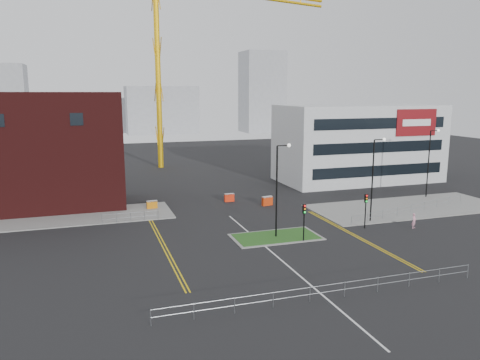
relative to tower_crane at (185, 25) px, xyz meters
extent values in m
plane|color=black|center=(-3.57, -56.61, -26.27)|extent=(200.00, 200.00, 0.00)
cube|color=slate|center=(-23.57, -34.61, -26.21)|extent=(28.00, 8.00, 0.12)
cube|color=slate|center=(18.43, -42.61, -26.21)|extent=(24.00, 10.00, 0.12)
cube|color=slate|center=(-1.57, -48.61, -26.23)|extent=(8.60, 4.60, 0.08)
cube|color=#204E1A|center=(-1.57, -48.61, -26.21)|extent=(8.00, 4.00, 0.12)
cube|color=#3F0F0F|center=(-23.57, -28.61, -19.27)|extent=(18.00, 10.00, 14.00)
cube|color=black|center=(-19.57, -33.63, -15.26)|extent=(1.40, 0.10, 1.40)
cube|color=#BBBEC1|center=(22.43, -24.61, -20.27)|extent=(25.00, 12.00, 12.00)
cube|color=black|center=(22.43, -30.63, -23.77)|extent=(22.00, 0.10, 1.60)
cube|color=black|center=(22.43, -30.63, -20.27)|extent=(22.00, 0.10, 1.60)
cube|color=black|center=(22.43, -30.63, -16.76)|extent=(22.00, 0.10, 1.60)
cube|color=maroon|center=(28.43, -30.69, -16.76)|extent=(7.00, 0.15, 4.00)
cube|color=white|center=(28.43, -30.79, -16.76)|extent=(5.00, 0.05, 1.00)
cylinder|color=yellow|center=(-5.57, -1.61, -9.24)|extent=(1.00, 1.00, 34.05)
cylinder|color=black|center=(-1.57, -48.61, -21.77)|extent=(0.16, 0.16, 9.00)
cylinder|color=black|center=(-0.97, -48.61, -17.27)|extent=(1.20, 0.10, 0.10)
sphere|color=silver|center=(-0.37, -48.61, -17.27)|extent=(0.36, 0.36, 0.36)
cylinder|color=black|center=(10.43, -46.61, -21.77)|extent=(0.16, 0.16, 9.00)
cylinder|color=black|center=(11.03, -46.61, -17.27)|extent=(1.20, 0.10, 0.10)
sphere|color=silver|center=(11.63, -46.61, -17.27)|extent=(0.36, 0.36, 0.36)
cylinder|color=black|center=(24.43, -38.61, -21.77)|extent=(0.16, 0.16, 9.00)
cylinder|color=black|center=(25.03, -38.61, -17.27)|extent=(1.20, 0.10, 0.10)
sphere|color=silver|center=(25.63, -38.61, -17.27)|extent=(0.36, 0.36, 0.36)
cylinder|color=black|center=(0.43, -50.61, -24.77)|extent=(0.12, 0.12, 3.00)
cube|color=black|center=(0.43, -50.61, -23.07)|extent=(0.28, 0.22, 0.90)
sphere|color=red|center=(0.43, -50.74, -22.77)|extent=(0.18, 0.18, 0.18)
sphere|color=orange|center=(0.43, -50.74, -23.07)|extent=(0.18, 0.18, 0.18)
sphere|color=#0CCC33|center=(0.43, -50.74, -23.37)|extent=(0.18, 0.18, 0.18)
cylinder|color=black|center=(8.43, -48.61, -24.77)|extent=(0.12, 0.12, 3.00)
cube|color=black|center=(8.43, -48.61, -23.07)|extent=(0.28, 0.22, 0.90)
sphere|color=red|center=(8.43, -48.74, -22.77)|extent=(0.18, 0.18, 0.18)
sphere|color=orange|center=(8.43, -48.74, -23.07)|extent=(0.18, 0.18, 0.18)
sphere|color=#0CCC33|center=(8.43, -48.74, -23.37)|extent=(0.18, 0.18, 0.18)
cylinder|color=gray|center=(-3.57, -62.61, -25.22)|extent=(24.00, 0.04, 0.04)
cylinder|color=gray|center=(-3.57, -62.61, -25.72)|extent=(24.00, 0.04, 0.04)
cylinder|color=gray|center=(-15.57, -62.61, -25.72)|extent=(0.05, 0.05, 1.10)
cylinder|color=gray|center=(8.43, -62.61, -25.72)|extent=(0.05, 0.05, 1.10)
cylinder|color=gray|center=(-14.57, -38.61, -25.22)|extent=(6.00, 0.04, 0.04)
cylinder|color=gray|center=(-14.57, -38.61, -25.72)|extent=(6.00, 0.04, 0.04)
cylinder|color=gray|center=(-17.57, -38.61, -25.72)|extent=(0.05, 0.05, 1.10)
cylinder|color=gray|center=(-11.57, -38.61, -25.72)|extent=(0.05, 0.05, 1.10)
cylinder|color=gray|center=(16.93, -45.11, -25.22)|extent=(19.01, 5.04, 0.04)
cylinder|color=gray|center=(16.93, -45.11, -25.72)|extent=(19.01, 5.04, 0.04)
cylinder|color=gray|center=(7.43, -47.61, -25.72)|extent=(0.05, 0.05, 1.10)
cylinder|color=gray|center=(26.43, -42.61, -25.72)|extent=(0.05, 0.05, 1.10)
cube|color=silver|center=(-3.57, -54.61, -26.26)|extent=(0.15, 30.00, 0.01)
cube|color=gold|center=(-12.57, -46.61, -26.26)|extent=(0.12, 24.00, 0.01)
cube|color=gold|center=(-12.27, -46.61, -26.26)|extent=(0.12, 24.00, 0.01)
cube|color=gold|center=(5.93, -50.61, -26.26)|extent=(0.12, 20.00, 0.01)
cube|color=gold|center=(6.23, -50.61, -26.26)|extent=(0.12, 20.00, 0.01)
cube|color=gray|center=(6.43, 73.39, -18.27)|extent=(24.00, 12.00, 16.00)
cube|color=gray|center=(41.43, 68.39, -12.27)|extent=(14.00, 12.00, 28.00)
cube|color=gray|center=(-11.57, 83.39, -20.27)|extent=(30.00, 12.00, 12.00)
imported|color=pink|center=(13.31, -50.18, -25.48)|extent=(0.69, 0.61, 1.58)
cube|color=#C56E0A|center=(-11.57, -33.59, -25.74)|extent=(1.29, 0.51, 1.05)
cube|color=silver|center=(-11.57, -33.59, -25.27)|extent=(1.29, 0.51, 0.13)
cube|color=red|center=(-1.49, -32.61, -25.75)|extent=(1.25, 0.42, 1.04)
cube|color=silver|center=(-1.49, -32.61, -25.28)|extent=(1.25, 0.42, 0.13)
cube|color=red|center=(2.43, -36.10, -25.69)|extent=(1.44, 0.69, 1.15)
cube|color=silver|center=(2.43, -36.10, -25.18)|extent=(1.44, 0.69, 0.14)
camera|label=1|loc=(-18.62, -89.21, -12.30)|focal=35.00mm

